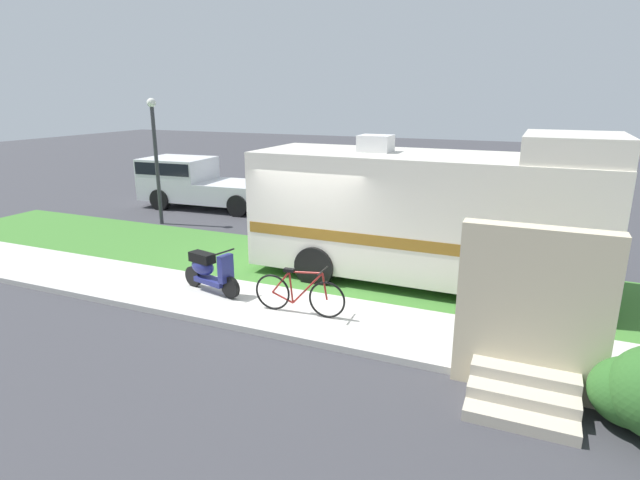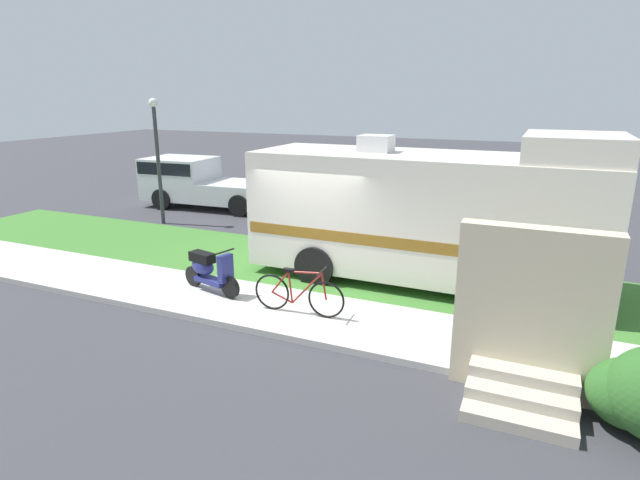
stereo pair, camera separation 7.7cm
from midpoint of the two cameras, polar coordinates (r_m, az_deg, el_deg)
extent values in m
plane|color=#38383D|center=(11.05, -2.41, -5.70)|extent=(80.00, 80.00, 0.00)
cube|color=beige|center=(10.04, -5.39, -7.68)|extent=(24.00, 2.00, 0.12)
cube|color=#3D752D|center=(12.32, 0.60, -3.17)|extent=(24.00, 3.40, 0.08)
cube|color=silver|center=(11.35, 11.16, 2.94)|extent=(7.43, 2.51, 2.56)
cube|color=silver|center=(10.87, 26.35, 9.23)|extent=(1.82, 2.34, 0.50)
cube|color=#8C601E|center=(11.44, 11.06, 1.07)|extent=(7.28, 2.53, 0.24)
cube|color=black|center=(11.09, 30.19, 3.13)|extent=(0.10, 2.08, 0.90)
cube|color=silver|center=(11.41, 6.03, 10.65)|extent=(0.71, 0.61, 0.36)
cylinder|color=black|center=(12.52, 22.40, -2.12)|extent=(0.90, 0.29, 0.90)
cylinder|color=black|center=(10.30, 21.91, -5.85)|extent=(0.90, 0.29, 0.90)
cylinder|color=black|center=(13.27, 3.46, 0.07)|extent=(0.90, 0.29, 0.90)
cylinder|color=black|center=(11.20, -0.73, -2.93)|extent=(0.90, 0.29, 0.90)
cylinder|color=black|center=(10.45, -10.16, -5.23)|extent=(0.45, 0.20, 0.44)
cylinder|color=black|center=(11.25, -14.09, -3.93)|extent=(0.45, 0.20, 0.44)
cube|color=navy|center=(10.84, -12.20, -4.46)|extent=(0.83, 0.45, 0.10)
cube|color=black|center=(10.87, -13.20, -1.90)|extent=(0.60, 0.38, 0.20)
ellipsoid|color=navy|center=(10.93, -13.14, -2.90)|extent=(0.65, 0.43, 0.36)
cube|color=navy|center=(10.40, -10.68, -3.14)|extent=(0.21, 0.34, 0.56)
cylinder|color=black|center=(10.30, -10.78, -1.30)|extent=(0.15, 0.49, 0.04)
sphere|color=white|center=(10.35, -10.73, -2.20)|extent=(0.12, 0.12, 0.12)
torus|color=black|center=(9.36, 0.54, -6.67)|extent=(0.71, 0.08, 0.70)
torus|color=black|center=(9.75, -5.53, -5.80)|extent=(0.71, 0.08, 0.70)
cylinder|color=maroon|center=(9.42, -1.65, -5.40)|extent=(0.62, 0.07, 0.68)
cylinder|color=maroon|center=(9.55, -3.48, -5.29)|extent=(0.10, 0.04, 0.61)
cylinder|color=maroon|center=(9.33, -1.85, -3.64)|extent=(0.66, 0.07, 0.09)
cylinder|color=maroon|center=(9.70, -4.41, -6.40)|extent=(0.43, 0.06, 0.19)
cylinder|color=maroon|center=(9.60, -4.62, -4.69)|extent=(0.38, 0.06, 0.47)
cylinder|color=maroon|center=(9.28, 0.29, -5.21)|extent=(0.12, 0.04, 0.51)
cube|color=black|center=(9.45, -3.69, -3.37)|extent=(0.21, 0.11, 0.06)
cylinder|color=black|center=(9.19, 0.03, -3.49)|extent=(0.06, 0.52, 0.03)
cube|color=silver|center=(20.11, -15.58, 6.67)|extent=(2.50, 2.12, 1.51)
cube|color=black|center=(20.05, -15.68, 7.96)|extent=(2.39, 2.13, 0.44)
cube|color=silver|center=(18.78, -8.82, 5.21)|extent=(3.03, 2.15, 0.71)
cylinder|color=black|center=(19.58, -17.48, 4.33)|extent=(0.77, 0.28, 0.76)
cylinder|color=black|center=(21.09, -14.39, 5.35)|extent=(0.77, 0.28, 0.76)
cylinder|color=black|center=(17.85, -9.26, 3.79)|extent=(0.77, 0.28, 0.76)
cylinder|color=black|center=(19.50, -6.56, 4.91)|extent=(0.77, 0.28, 0.76)
cube|color=#BCB29E|center=(7.58, 21.20, -17.03)|extent=(1.40, 0.96, 0.16)
cube|color=#BCB29E|center=(7.64, 21.38, -15.38)|extent=(1.40, 0.64, 0.16)
cube|color=#BCB29E|center=(7.70, 21.56, -13.76)|extent=(1.40, 0.32, 0.16)
cube|color=beige|center=(7.64, 22.27, -7.40)|extent=(2.00, 0.30, 2.40)
ellipsoid|color=#2D6026|center=(7.70, 31.21, -14.32)|extent=(1.04, 0.94, 0.88)
cylinder|color=#19722D|center=(8.71, 17.76, -11.18)|extent=(0.07, 0.07, 0.18)
cylinder|color=#19722D|center=(8.67, 17.82, -10.55)|extent=(0.03, 0.03, 0.04)
cylinder|color=black|center=(8.66, 17.83, -10.41)|extent=(0.03, 0.03, 0.01)
cylinder|color=#333338|center=(17.18, -17.82, 7.75)|extent=(0.12, 0.12, 3.70)
sphere|color=silver|center=(17.03, -18.40, 14.31)|extent=(0.28, 0.28, 0.28)
camera|label=1|loc=(0.04, -90.20, -0.06)|focal=28.73mm
camera|label=2|loc=(0.04, 89.80, 0.06)|focal=28.73mm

